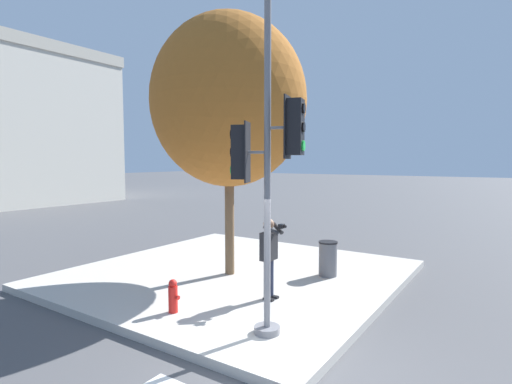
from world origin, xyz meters
TOP-DOWN VIEW (x-y plane):
  - ground_plane at (0.00, 0.00)m, footprint 160.00×160.00m
  - sidewalk_corner at (3.50, 3.50)m, footprint 8.00×8.00m
  - traffic_signal_pole at (0.70, 0.74)m, footprint 0.67×1.23m
  - person_photographer at (2.20, 1.62)m, footprint 0.50×0.53m
  - street_tree at (3.25, 3.48)m, footprint 3.94×3.94m
  - fire_hydrant at (0.50, 2.78)m, footprint 0.18×0.24m
  - trash_bin at (4.49, 1.26)m, footprint 0.49×0.49m
  - building_right at (10.27, 29.03)m, footprint 11.29×11.14m

SIDE VIEW (x-z plane):
  - ground_plane at x=0.00m, z-range 0.00..0.00m
  - sidewalk_corner at x=3.50m, z-range 0.00..0.18m
  - fire_hydrant at x=0.50m, z-range 0.17..0.83m
  - trash_bin at x=4.49m, z-range 0.18..1.07m
  - person_photographer at x=2.20m, z-range 0.36..2.10m
  - traffic_signal_pole at x=0.70m, z-range 0.23..5.87m
  - street_tree at x=3.25m, z-range 1.32..7.95m
  - building_right at x=10.27m, z-range 0.01..11.17m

